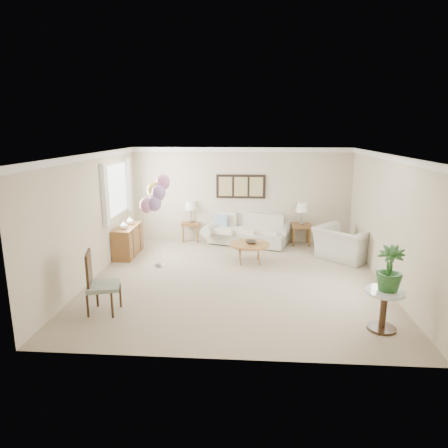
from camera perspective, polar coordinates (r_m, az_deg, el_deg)
name	(u,v)px	position (r m, az deg, el deg)	size (l,w,h in m)	color
ground_plane	(236,279)	(8.45, 1.71, -7.92)	(6.00, 6.00, 0.00)	tan
room_shell	(231,202)	(8.10, 1.04, 3.12)	(6.04, 6.04, 2.60)	beige
wall_art_triptych	(241,187)	(10.95, 2.42, 5.37)	(1.35, 0.06, 0.65)	black
sofa	(248,232)	(10.94, 3.41, -1.16)	(2.50, 1.42, 0.84)	beige
end_table_left	(191,225)	(11.23, -4.72, -0.15)	(0.50, 0.45, 0.54)	brown
end_table_right	(301,228)	(11.01, 10.96, -0.51)	(0.52, 0.47, 0.57)	brown
lamp_left	(191,206)	(11.11, -4.77, 2.58)	(0.34, 0.34, 0.60)	gray
lamp_right	(302,208)	(10.89, 11.09, 2.27)	(0.34, 0.34, 0.59)	gray
coffee_table	(250,245)	(9.38, 3.68, -2.99)	(0.93, 0.93, 0.47)	#97693E
decor_bowl	(251,242)	(9.35, 3.90, -2.60)	(0.28, 0.28, 0.07)	#322920
armchair	(344,243)	(10.03, 16.78, -2.67)	(1.22, 1.06, 0.79)	beige
side_table	(384,300)	(6.74, 21.92, -10.09)	(0.60, 0.60, 0.65)	silver
potted_plant	(390,269)	(6.60, 22.57, -5.90)	(0.40, 0.40, 0.71)	#234A21
accent_chair	(98,281)	(7.15, -17.50, -7.82)	(0.65, 0.65, 1.07)	gray
credenza	(128,241)	(10.22, -13.57, -2.33)	(0.46, 1.20, 0.74)	brown
vase_white	(124,225)	(9.82, -14.13, -0.14)	(0.20, 0.20, 0.21)	silver
vase_sage	(130,221)	(10.27, -13.32, 0.48)	(0.20, 0.20, 0.21)	beige
balloon_cluster	(155,195)	(8.91, -9.77, 4.10)	(0.63, 0.57, 2.11)	gray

